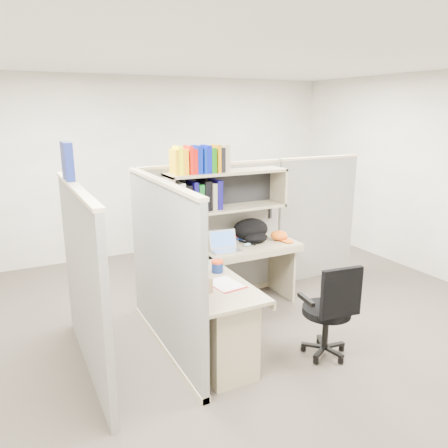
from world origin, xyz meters
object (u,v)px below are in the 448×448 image
desk (227,309)px  laptop (226,242)px  snack_canister (217,266)px  task_chair (328,325)px  backpack (253,231)px

desk → laptop: size_ratio=5.70×
snack_canister → task_chair: task_chair is taller
laptop → task_chair: laptop is taller
laptop → snack_canister: (-0.35, -0.52, -0.05)m
laptop → task_chair: (0.42, -1.22, -0.51)m
snack_canister → desk: bearing=-91.1°
backpack → snack_canister: (-0.81, -0.70, -0.07)m
snack_canister → task_chair: size_ratio=0.12×
desk → snack_canister: size_ratio=15.15×
desk → task_chair: 0.93m
backpack → task_chair: size_ratio=0.47×
laptop → backpack: 0.49m
backpack → task_chair: 1.51m
backpack → snack_canister: backpack is taller
desk → snack_canister: bearing=88.9°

